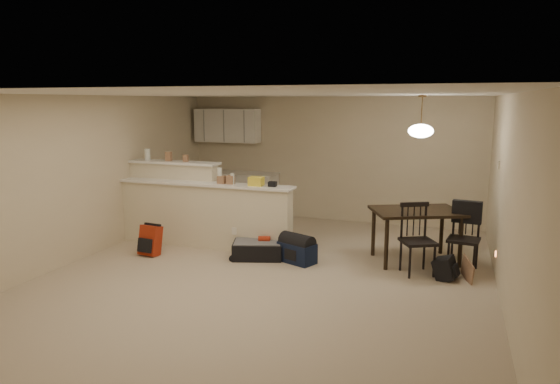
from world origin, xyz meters
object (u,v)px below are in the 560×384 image
at_px(dining_chair_far, 464,238).
at_px(red_backpack, 150,240).
at_px(dining_table, 416,216).
at_px(navy_duffel, 297,252).
at_px(suitcase, 258,250).
at_px(dining_chair_near, 418,240).
at_px(pendant_lamp, 421,130).
at_px(black_daypack, 445,268).

bearing_deg(dining_chair_far, red_backpack, -161.72).
bearing_deg(dining_table, navy_duffel, 176.65).
bearing_deg(suitcase, dining_chair_near, -15.97).
distance_m(pendant_lamp, navy_duffel, 2.57).
bearing_deg(dining_chair_near, dining_table, 69.80).
xyz_separation_m(pendant_lamp, navy_duffel, (-1.68, -0.65, -1.84)).
bearing_deg(navy_duffel, red_backpack, -147.34).
bearing_deg(pendant_lamp, dining_chair_near, -82.62).
distance_m(navy_duffel, black_daypack, 2.14).
height_order(dining_table, suitcase, dining_table).
height_order(navy_duffel, black_daypack, navy_duffel).
bearing_deg(pendant_lamp, navy_duffel, -158.84).
bearing_deg(dining_table, black_daypack, -79.31).
bearing_deg(dining_chair_near, red_backpack, 159.12).
relative_size(red_backpack, navy_duffel, 0.84).
distance_m(suitcase, navy_duffel, 0.64).
bearing_deg(dining_chair_far, dining_chair_near, -141.23).
xyz_separation_m(dining_chair_near, suitcase, (-2.40, -0.07, -0.37)).
relative_size(pendant_lamp, red_backpack, 1.32).
bearing_deg(navy_duffel, suitcase, -157.38).
bearing_deg(pendant_lamp, suitcase, -164.37).
distance_m(dining_table, red_backpack, 4.15).
bearing_deg(dining_chair_near, pendant_lamp, 69.80).
bearing_deg(red_backpack, dining_table, 21.30).
relative_size(dining_table, black_daypack, 4.58).
bearing_deg(dining_chair_far, black_daypack, -109.41).
relative_size(suitcase, red_backpack, 1.60).
xyz_separation_m(dining_table, navy_duffel, (-1.68, -0.65, -0.55)).
bearing_deg(navy_duffel, pendant_lamp, 43.78).
xyz_separation_m(dining_chair_far, navy_duffel, (-2.36, -0.43, -0.34)).
xyz_separation_m(dining_chair_near, dining_chair_far, (0.61, 0.36, -0.01)).
height_order(dining_chair_far, red_backpack, dining_chair_far).
relative_size(red_backpack, black_daypack, 1.42).
relative_size(dining_chair_near, suitcase, 1.33).
bearing_deg(suitcase, dining_table, -1.98).
height_order(dining_chair_near, red_backpack, dining_chair_near).
height_order(dining_chair_near, black_daypack, dining_chair_near).
distance_m(dining_chair_near, dining_chair_far, 0.70).
xyz_separation_m(dining_table, pendant_lamp, (0.00, 0.00, 1.29)).
relative_size(pendant_lamp, navy_duffel, 1.11).
bearing_deg(red_backpack, dining_chair_far, 16.59).
distance_m(dining_table, dining_chair_far, 0.75).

